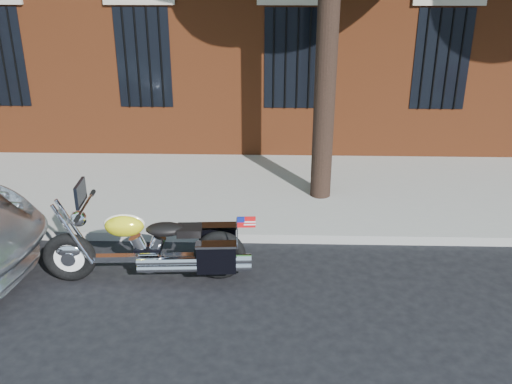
{
  "coord_description": "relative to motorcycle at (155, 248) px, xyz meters",
  "views": [
    {
      "loc": [
        -0.38,
        -6.57,
        4.19
      ],
      "look_at": [
        -0.59,
        0.8,
        1.08
      ],
      "focal_mm": 40.0,
      "sensor_mm": 36.0,
      "label": 1
    }
  ],
  "objects": [
    {
      "name": "sidewalk",
      "position": [
        1.95,
        3.06,
        -0.42
      ],
      "size": [
        40.0,
        3.6,
        0.15
      ],
      "primitive_type": "cube",
      "color": "gray",
      "rests_on": "ground"
    },
    {
      "name": "motorcycle",
      "position": [
        0.0,
        0.0,
        0.0
      ],
      "size": [
        2.9,
        0.9,
        1.45
      ],
      "rotation": [
        0.0,
        0.0,
        0.06
      ],
      "color": "black",
      "rests_on": "ground"
    },
    {
      "name": "ground",
      "position": [
        1.95,
        -0.2,
        -0.49
      ],
      "size": [
        120.0,
        120.0,
        0.0
      ],
      "primitive_type": "plane",
      "color": "black",
      "rests_on": "ground"
    },
    {
      "name": "curb",
      "position": [
        1.95,
        1.18,
        -0.42
      ],
      "size": [
        40.0,
        0.16,
        0.15
      ],
      "primitive_type": "cube",
      "color": "gray",
      "rests_on": "ground"
    }
  ]
}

